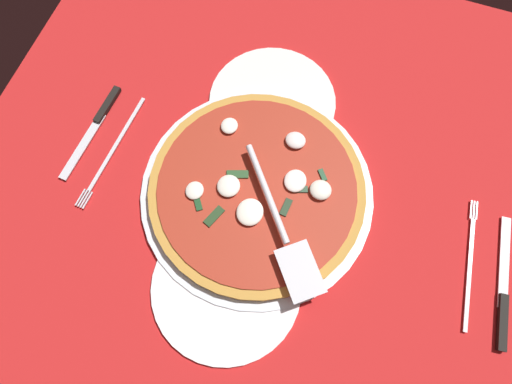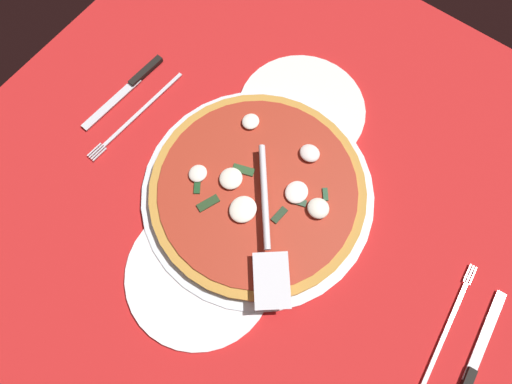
% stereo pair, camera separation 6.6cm
% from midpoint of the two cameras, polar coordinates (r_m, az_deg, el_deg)
% --- Properties ---
extents(ground_plane, '(1.00, 1.00, 0.01)m').
position_cam_midpoint_polar(ground_plane, '(0.69, 4.22, -1.78)').
color(ground_plane, red).
extents(checker_pattern, '(1.00, 1.00, 0.00)m').
position_cam_midpoint_polar(checker_pattern, '(0.68, 4.25, -1.67)').
color(checker_pattern, white).
rests_on(checker_pattern, ground_plane).
extents(pizza_pan, '(0.37, 0.37, 0.01)m').
position_cam_midpoint_polar(pizza_pan, '(0.68, 2.77, -0.86)').
color(pizza_pan, silver).
rests_on(pizza_pan, ground_plane).
extents(dinner_plate_left, '(0.22, 0.22, 0.01)m').
position_cam_midpoint_polar(dinner_plate_left, '(0.65, -4.61, -11.21)').
color(dinner_plate_left, white).
rests_on(dinner_plate_left, ground_plane).
extents(dinner_plate_right, '(0.22, 0.22, 0.01)m').
position_cam_midpoint_polar(dinner_plate_right, '(0.75, 8.62, 10.44)').
color(dinner_plate_right, white).
rests_on(dinner_plate_right, ground_plane).
extents(pizza, '(0.34, 0.34, 0.03)m').
position_cam_midpoint_polar(pizza, '(0.66, 2.89, -0.39)').
color(pizza, '#C18938').
rests_on(pizza, pizza_pan).
extents(pizza_server, '(0.21, 0.18, 0.01)m').
position_cam_midpoint_polar(pizza_server, '(0.62, 4.78, -5.70)').
color(pizza_server, silver).
rests_on(pizza_server, pizza).
extents(place_setting_near, '(0.22, 0.13, 0.01)m').
position_cam_midpoint_polar(place_setting_near, '(0.72, 28.04, -18.19)').
color(place_setting_near, white).
rests_on(place_setting_near, ground_plane).
extents(place_setting_far, '(0.22, 0.12, 0.01)m').
position_cam_midpoint_polar(place_setting_far, '(0.78, -13.60, 11.45)').
color(place_setting_far, white).
rests_on(place_setting_far, ground_plane).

